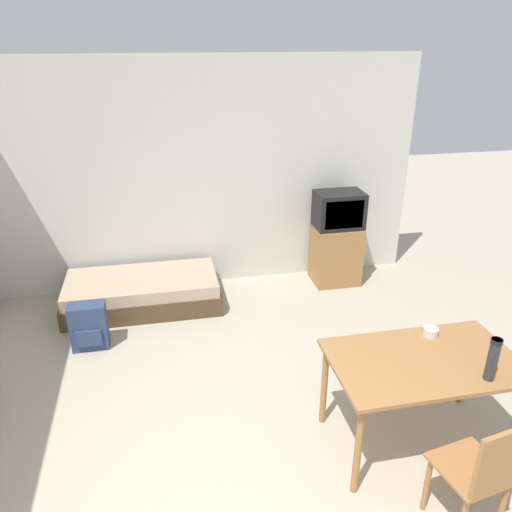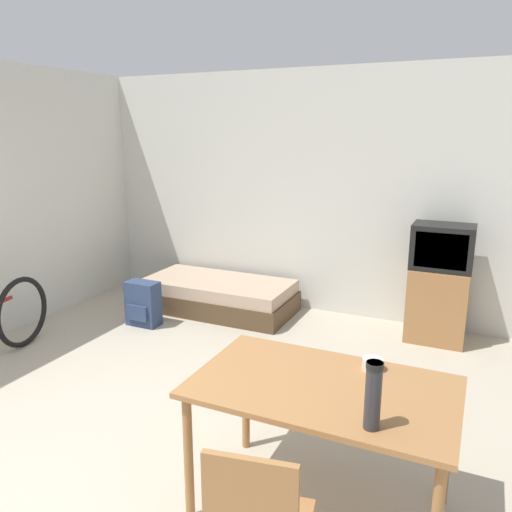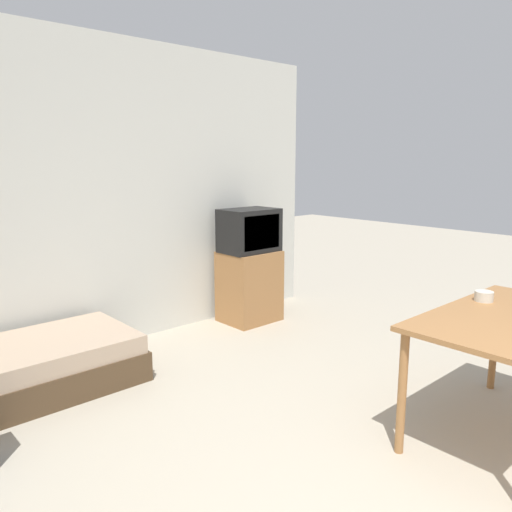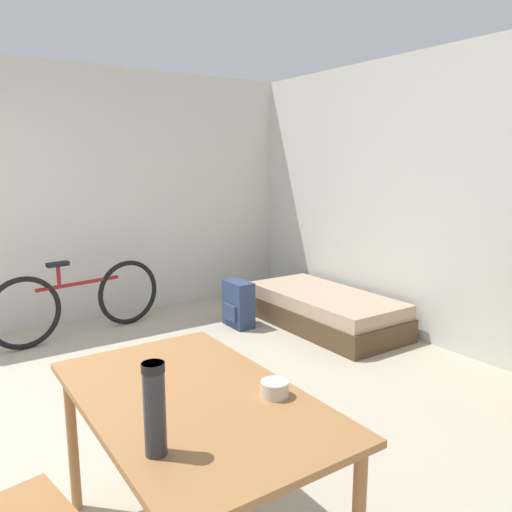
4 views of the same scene
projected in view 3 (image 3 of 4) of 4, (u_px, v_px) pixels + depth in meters
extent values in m
cube|color=silver|center=(59.00, 198.00, 4.08)|extent=(5.55, 0.06, 2.70)
cube|color=#4C3823|center=(14.00, 382.00, 3.53)|extent=(1.74, 0.84, 0.23)
cube|color=tan|center=(12.00, 358.00, 3.49)|extent=(1.68, 0.81, 0.14)
cube|color=#9E6B3D|center=(249.00, 286.00, 5.18)|extent=(0.56, 0.46, 0.73)
cube|color=black|center=(249.00, 230.00, 5.07)|extent=(0.57, 0.39, 0.44)
cube|color=black|center=(262.00, 232.00, 4.93)|extent=(0.47, 0.01, 0.34)
cylinder|color=#9E6B3D|center=(402.00, 393.00, 2.81)|extent=(0.05, 0.05, 0.73)
cylinder|color=#9E6B3D|center=(495.00, 341.00, 3.62)|extent=(0.05, 0.05, 0.73)
cylinder|color=beige|center=(484.00, 296.00, 3.21)|extent=(0.12, 0.12, 0.06)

